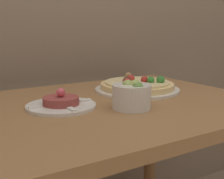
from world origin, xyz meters
TOP-DOWN VIEW (x-y plane):
  - dining_table at (0.00, 0.38)m, footprint 1.00×0.75m
  - pizza_plate at (0.19, 0.47)m, footprint 0.32×0.32m
  - tartare_plate at (-0.16, 0.39)m, footprint 0.21×0.21m
  - small_bowl at (0.02, 0.27)m, footprint 0.12×0.12m

SIDE VIEW (x-z plane):
  - dining_table at x=0.00m, z-range 0.25..1.01m
  - tartare_plate at x=-0.16m, z-range 0.74..0.80m
  - pizza_plate at x=0.19m, z-range 0.74..0.80m
  - small_bowl at x=0.02m, z-range 0.75..0.84m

